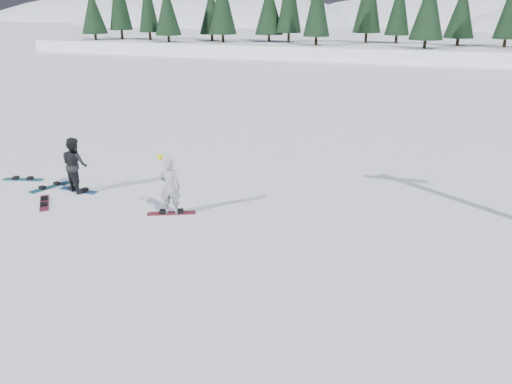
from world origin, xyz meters
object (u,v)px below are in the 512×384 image
Objects in this scene: snowboard_loose_c at (23,180)px; snowboard_loose_b at (44,203)px; snowboard_loose_a at (50,187)px; snowboarder_man at (75,165)px; snowboarder_woman at (170,186)px.

snowboard_loose_b is (2.45, -1.65, 0.00)m from snowboard_loose_c.
snowboard_loose_c is at bearing 97.13° from snowboard_loose_a.
snowboarder_man is at bearing -66.99° from snowboard_loose_a.
snowboarder_woman reaches higher than snowboard_loose_a.
snowboard_loose_a is (-1.18, -0.07, -0.95)m from snowboarder_man.
snowboard_loose_c is at bearing -164.66° from snowboard_loose_b.
snowboard_loose_c and snowboard_loose_b have the same top height.
snowboarder_woman is 1.01× the size of snowboarder_man.
snowboarder_woman reaches higher than snowboarder_man.
snowboarder_man reaches higher than snowboard_loose_a.
snowboarder_woman is 4.52m from snowboard_loose_b.
snowboarder_man is 1.29× the size of snowboard_loose_a.
snowboarder_man is 1.29× the size of snowboard_loose_b.
snowboarder_woman is at bearing 57.93° from snowboard_loose_b.
snowboard_loose_a is at bearing -22.22° from snowboarder_woman.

